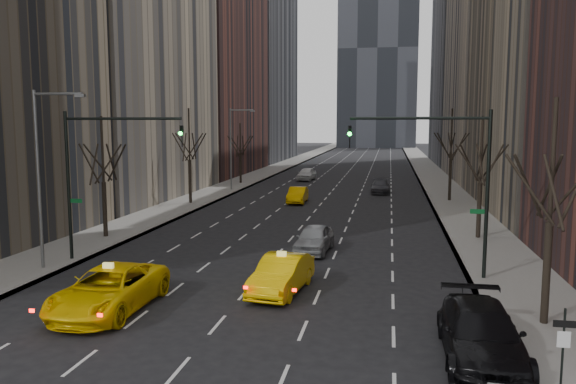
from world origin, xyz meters
The scene contains 24 objects.
ground centered at (0.00, 0.00, 0.00)m, with size 400.00×400.00×0.00m, color black.
sidewalk_left centered at (-12.25, 70.00, 0.07)m, with size 4.50×320.00×0.15m, color slate.
sidewalk_right centered at (12.25, 70.00, 0.07)m, with size 4.50×320.00×0.15m, color slate.
bld_left_far centered at (-21.50, 66.00, 22.00)m, with size 14.00×28.00×44.00m, color brown.
bld_left_deep centered at (-21.50, 96.00, 30.00)m, with size 14.00×30.00×60.00m, color #5C5C60.
bld_right_deep centered at (21.50, 95.00, 29.00)m, with size 14.00×30.00×58.00m, color #5C5C60.
tree_lw_b centered at (-12.00, 18.00, 3.72)m, with size 3.36×3.50×7.82m.
tree_lw_c centered at (-12.00, 34.00, 4.04)m, with size 3.36×3.50×8.74m.
tree_lw_d centered at (-12.00, 52.00, 3.56)m, with size 3.36×3.50×7.36m.
tree_rw_a centered at (12.00, 6.00, 3.88)m, with size 3.36×3.50×8.28m.
tree_rw_b centered at (12.00, 22.00, 3.72)m, with size 3.36×3.50×7.82m.
tree_rw_c centered at (12.00, 40.00, 4.04)m, with size 3.36×3.50×8.74m.
traffic_mast_left centered at (-9.11, 12.00, 5.49)m, with size 6.69×0.39×8.00m.
traffic_mast_right centered at (9.11, 12.00, 5.49)m, with size 6.69×0.39×8.00m.
streetlight_near centered at (-10.84, 10.00, 5.62)m, with size 2.83×0.22×9.00m.
streetlight_far centered at (-10.84, 45.00, 5.62)m, with size 2.83×0.22×9.00m.
sign_post centered at (10.60, -1.01, 1.79)m, with size 0.55×0.06×2.80m.
taxi_suv centered at (-4.75, 4.77, 0.88)m, with size 2.92×6.32×1.76m, color yellow.
taxi_sedan centered at (1.60, 8.45, 0.82)m, with size 1.74×5.00×1.65m, color yellow.
silver_sedan_ahead centered at (1.96, 16.58, 0.78)m, with size 1.85×4.61×1.57m, color gray.
parked_suv_black centered at (9.20, 2.43, 0.87)m, with size 2.44×5.99×1.74m, color black.
far_taxi centered at (-2.27, 36.60, 0.74)m, with size 1.57×4.51×1.49m, color #FFB905.
far_suv_grey centered at (5.33, 45.58, 0.71)m, with size 1.98×4.87×1.41m, color #313137.
far_car_white centered at (-4.53, 57.75, 0.84)m, with size 1.98×4.92×1.68m, color silver.
Camera 1 is at (6.21, -15.46, 7.51)m, focal length 35.00 mm.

